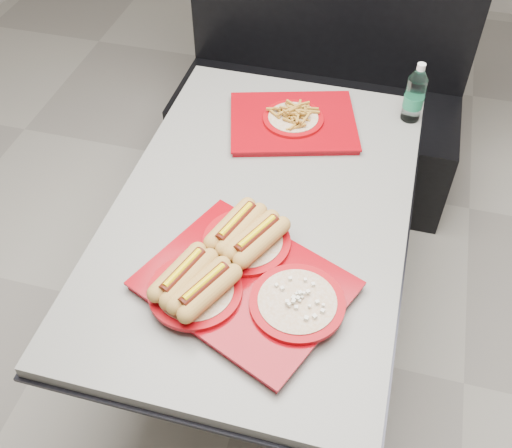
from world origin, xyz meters
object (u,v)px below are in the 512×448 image
(water_bottle, at_px, (415,96))
(diner_table, at_px, (261,241))
(booth_bench, at_px, (319,99))
(tray_far, at_px, (293,120))
(tray_near, at_px, (240,275))

(water_bottle, bearing_deg, diner_table, -125.41)
(booth_bench, distance_m, water_bottle, 0.80)
(diner_table, distance_m, tray_far, 0.46)
(diner_table, relative_size, water_bottle, 6.35)
(diner_table, xyz_separation_m, tray_near, (0.02, -0.31, 0.21))
(tray_near, relative_size, water_bottle, 2.85)
(booth_bench, bearing_deg, tray_near, -89.24)
(tray_near, distance_m, water_bottle, 0.96)
(tray_near, bearing_deg, tray_far, 90.87)
(booth_bench, bearing_deg, tray_far, -89.36)
(diner_table, height_order, water_bottle, water_bottle)
(tray_far, bearing_deg, tray_near, -89.13)
(diner_table, relative_size, tray_near, 2.23)
(tray_near, relative_size, tray_far, 1.23)
(diner_table, height_order, booth_bench, booth_bench)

